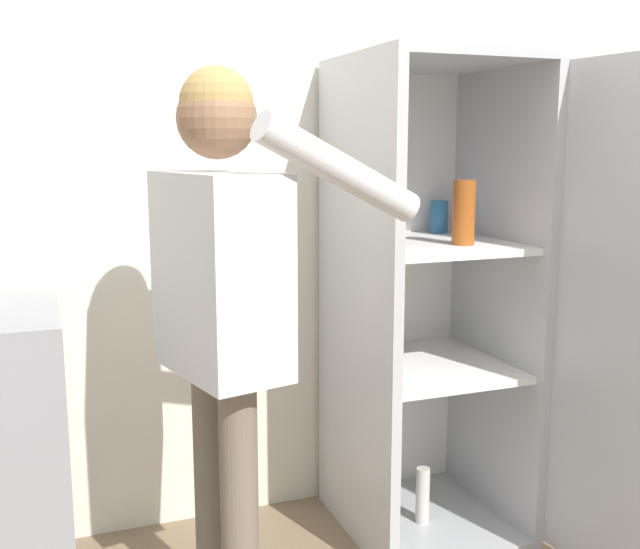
{
  "coord_description": "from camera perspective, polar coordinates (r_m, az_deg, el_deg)",
  "views": [
    {
      "loc": [
        -0.93,
        -1.68,
        1.4
      ],
      "look_at": [
        -0.06,
        0.61,
        0.97
      ],
      "focal_mm": 42.0,
      "sensor_mm": 36.0,
      "label": 1
    }
  ],
  "objects": [
    {
      "name": "wall_back",
      "position": [
        2.82,
        -1.53,
        7.45
      ],
      "size": [
        7.0,
        0.06,
        2.55
      ],
      "color": "silver",
      "rests_on": "ground_plane"
    },
    {
      "name": "refrigerator",
      "position": [
        2.65,
        10.66,
        -2.24
      ],
      "size": [
        0.72,
        1.23,
        1.69
      ],
      "color": "#B7BABC",
      "rests_on": "ground_plane"
    },
    {
      "name": "person",
      "position": [
        2.06,
        -7.36,
        -0.87
      ],
      "size": [
        0.7,
        0.54,
        1.6
      ],
      "color": "#726656",
      "rests_on": "ground_plane"
    }
  ]
}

